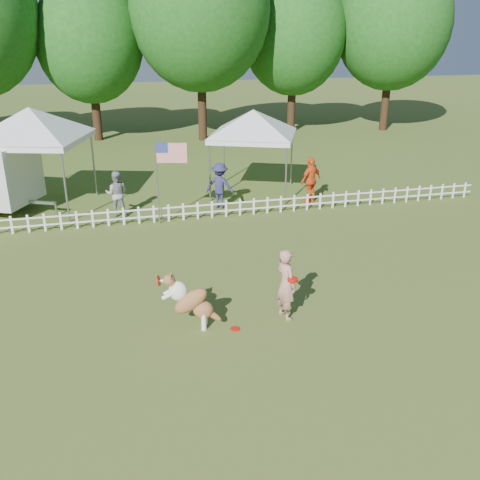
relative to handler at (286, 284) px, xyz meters
The scene contains 15 objects.
ground 1.31m from the handler, behind, with size 120.00×120.00×0.00m, color #3B5C1D.
picket_fence 7.26m from the handler, 97.94° to the left, with size 22.00×0.08×0.60m, color white, non-canonical shape.
handler is the anchor object (origin of this frame).
dog 2.11m from the handler, behind, with size 1.23×0.41×1.27m, color brown, non-canonical shape.
frisbee_on_turf 1.49m from the handler, 168.57° to the right, with size 0.21×0.21×0.02m, color red.
canopy_tent_left 11.66m from the handler, 121.61° to the left, with size 3.42×3.42×3.53m, color silver, non-canonical shape.
canopy_tent_right 10.06m from the handler, 78.84° to the left, with size 3.09×3.09×3.20m, color silver, non-canonical shape.
flag_pole 7.36m from the handler, 106.45° to the left, with size 1.07×0.11×2.79m, color gray, non-canonical shape.
spectator_a 8.89m from the handler, 112.47° to the left, with size 0.77×0.60×1.59m, color gray.
spectator_b 8.23m from the handler, 88.14° to the left, with size 1.07×0.62×1.66m, color #27254F.
spectator_c 8.84m from the handler, 65.31° to the left, with size 1.01×0.42×1.73m, color #E9511B.
tree_center_left 23.38m from the handler, 100.01° to the left, with size 6.00×6.00×9.80m, color #1A4B15, non-canonical shape.
tree_center_right 21.96m from the handler, 84.60° to the left, with size 7.60×7.60×12.60m, color #1A4B15, non-canonical shape.
tree_right 24.44m from the handler, 70.56° to the left, with size 6.20×6.20×10.40m, color #1A4B15, non-canonical shape.
tree_far_right 26.26m from the handler, 57.14° to the left, with size 7.00×7.00×11.40m, color #1A4B15, non-canonical shape.
Camera 1 is at (-2.58, -10.26, 6.08)m, focal length 40.00 mm.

